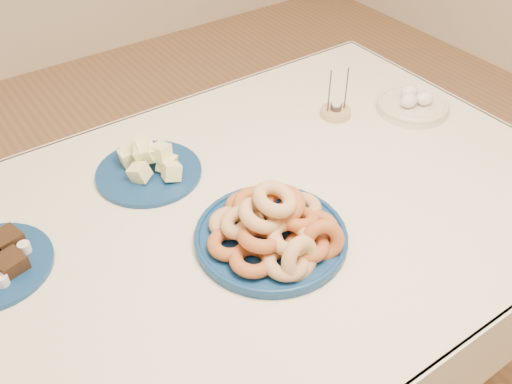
# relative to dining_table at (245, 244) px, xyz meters

# --- Properties ---
(ground) EXTENTS (5.00, 5.00, 0.00)m
(ground) POSITION_rel_dining_table_xyz_m (0.00, 0.00, -0.64)
(ground) COLOR #8E6543
(ground) RESTS_ON ground
(dining_table) EXTENTS (1.71, 1.11, 0.75)m
(dining_table) POSITION_rel_dining_table_xyz_m (0.00, 0.00, 0.00)
(dining_table) COLOR brown
(dining_table) RESTS_ON ground
(donut_platter) EXTENTS (0.36, 0.36, 0.16)m
(donut_platter) POSITION_rel_dining_table_xyz_m (-0.00, -0.12, 0.15)
(donut_platter) COLOR navy
(donut_platter) RESTS_ON dining_table
(melon_plate) EXTENTS (0.35, 0.35, 0.10)m
(melon_plate) POSITION_rel_dining_table_xyz_m (-0.12, 0.27, 0.13)
(melon_plate) COLOR navy
(melon_plate) RESTS_ON dining_table
(candle_holder) EXTENTS (0.12, 0.12, 0.15)m
(candle_holder) POSITION_rel_dining_table_xyz_m (0.47, 0.20, 0.12)
(candle_holder) COLOR tan
(candle_holder) RESTS_ON dining_table
(egg_bowl) EXTENTS (0.24, 0.24, 0.07)m
(egg_bowl) POSITION_rel_dining_table_xyz_m (0.67, 0.09, 0.13)
(egg_bowl) COLOR beige
(egg_bowl) RESTS_ON dining_table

